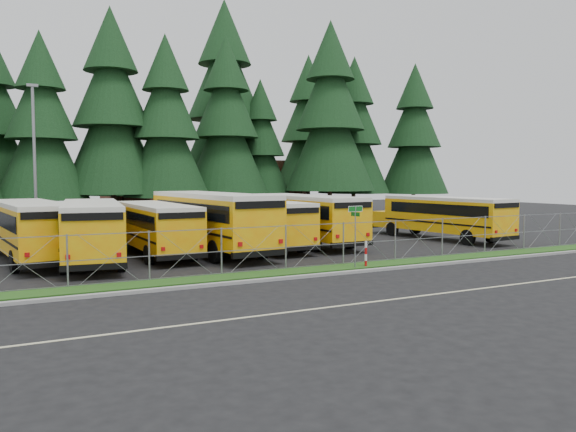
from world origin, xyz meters
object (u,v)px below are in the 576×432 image
object	(u,v)px
street_sign	(355,223)
light_standard	(34,155)
bus_0	(29,232)
striped_bollard	(366,254)
bus_3	(209,223)
bus_east	(442,218)
bus_4	(258,224)
bus_5	(302,220)
bus_2	(154,229)
bus_1	(92,232)

from	to	relation	value
street_sign	light_standard	distance (m)	23.41
bus_0	striped_bollard	distance (m)	16.12
bus_3	bus_east	size ratio (longest dim) A/B	1.16
bus_4	bus_east	world-z (taller)	bus_east
bus_5	light_standard	distance (m)	18.28
striped_bollard	bus_3	bearing A→B (deg)	121.10
bus_east	light_standard	size ratio (longest dim) A/B	1.05
bus_2	street_sign	size ratio (longest dim) A/B	3.68
bus_3	bus_east	xyz separation A→B (m)	(15.72, -0.73, -0.22)
bus_1	bus_0	bearing A→B (deg)	155.24
street_sign	bus_2	bearing A→B (deg)	129.90
bus_0	striped_bollard	size ratio (longest dim) A/B	9.24
bus_3	bus_0	bearing A→B (deg)	168.84
light_standard	street_sign	bearing A→B (deg)	-58.76
bus_5	street_sign	distance (m)	9.34
bus_4	striped_bollard	xyz separation A→B (m)	(1.49, -8.60, -0.78)
bus_3	bus_4	size ratio (longest dim) A/B	1.18
bus_4	light_standard	world-z (taller)	light_standard
bus_5	bus_4	bearing A→B (deg)	-175.13
bus_3	street_sign	xyz separation A→B (m)	(4.12, -7.96, 0.41)
striped_bollard	light_standard	xyz separation A→B (m)	(-12.65, 19.72, 4.90)
bus_0	bus_1	size ratio (longest dim) A/B	1.00
bus_0	bus_5	world-z (taller)	bus_5
bus_0	bus_east	bearing A→B (deg)	-10.91
bus_3	bus_5	bearing A→B (deg)	4.37
bus_5	striped_bollard	bearing A→B (deg)	-102.01
bus_1	bus_3	xyz separation A→B (m)	(6.11, 0.74, 0.17)
light_standard	bus_0	bearing A→B (deg)	-94.46
bus_5	bus_1	bearing A→B (deg)	-173.61
bus_0	bus_2	distance (m)	5.92
bus_5	light_standard	xyz separation A→B (m)	(-14.24, 10.74, 4.01)
bus_0	bus_3	distance (m)	8.79
bus_4	bus_east	distance (m)	12.54
street_sign	bus_east	bearing A→B (deg)	31.93
bus_1	bus_3	size ratio (longest dim) A/B	0.90
bus_1	bus_5	distance (m)	12.59
bus_3	bus_5	world-z (taller)	bus_3
bus_0	light_standard	xyz separation A→B (m)	(0.85, 10.95, 4.05)
bus_east	street_sign	bearing A→B (deg)	-153.48
bus_0	bus_1	world-z (taller)	bus_0
bus_5	bus_2	bearing A→B (deg)	-177.47
bus_3	bus_4	xyz separation A→B (m)	(3.26, 0.72, -0.25)
bus_1	striped_bollard	distance (m)	13.03
bus_2	bus_3	distance (m)	2.88
bus_4	street_sign	bearing A→B (deg)	-85.99
bus_2	striped_bollard	bearing A→B (deg)	-48.73
bus_2	street_sign	distance (m)	10.88
bus_4	bus_5	size ratio (longest dim) A/B	0.92
bus_2	light_standard	bearing A→B (deg)	112.33
bus_east	street_sign	size ratio (longest dim) A/B	3.79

